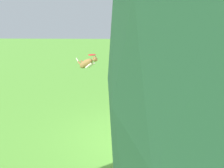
# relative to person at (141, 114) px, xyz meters

# --- Properties ---
(ground_plane) EXTENTS (60.00, 60.00, 0.00)m
(ground_plane) POSITION_rel_person_xyz_m (-0.18, 0.20, -0.70)
(ground_plane) COLOR #539633
(person) EXTENTS (0.70, 0.57, 1.29)m
(person) POSITION_rel_person_xyz_m (0.00, 0.00, 0.00)
(person) COLOR silver
(person) RESTS_ON ground_plane
(dog) EXTENTS (0.91, 0.68, 0.58)m
(dog) POSITION_rel_person_xyz_m (1.81, -2.16, 1.08)
(dog) COLOR olive
(frisbee_flying) EXTENTS (0.35, 0.35, 0.03)m
(frisbee_flying) POSITION_rel_person_xyz_m (1.62, -2.02, 1.41)
(frisbee_flying) COLOR red
(frisbee_held) EXTENTS (0.31, 0.31, 0.07)m
(frisbee_held) POSITION_rel_person_xyz_m (0.38, -0.06, -0.09)
(frisbee_held) COLOR #F64A1D
(frisbee_held) RESTS_ON person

